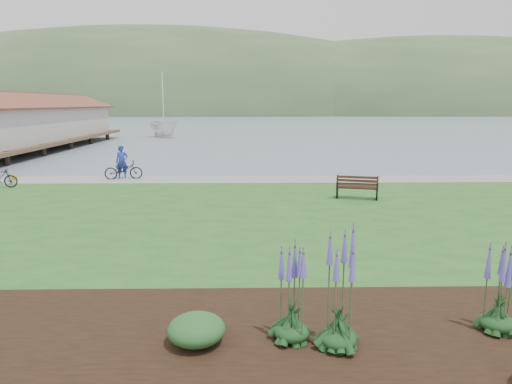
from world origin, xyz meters
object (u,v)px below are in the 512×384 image
at_px(park_bench, 357,187).
at_px(person, 122,159).
at_px(sailboat, 164,137).
at_px(bicycle_a, 123,170).

relative_size(park_bench, person, 0.87).
bearing_deg(park_bench, sailboat, 125.50).
height_order(person, bicycle_a, person).
xyz_separation_m(person, sailboat, (-4.21, 36.04, -1.45)).
xyz_separation_m(park_bench, sailboat, (-15.59, 41.61, -0.93)).
height_order(person, sailboat, sailboat).
height_order(park_bench, bicycle_a, park_bench).
distance_m(person, sailboat, 36.31).
height_order(bicycle_a, sailboat, sailboat).
xyz_separation_m(bicycle_a, sailboat, (-4.35, 36.35, -0.91)).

